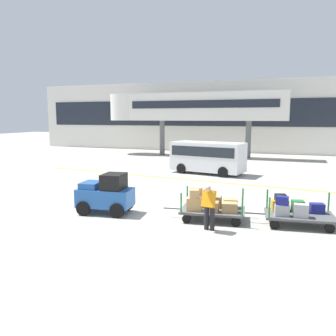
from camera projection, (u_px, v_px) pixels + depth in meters
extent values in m
plane|color=#9E9B91|center=(193.00, 219.00, 12.78)|extent=(120.00, 120.00, 0.00)
cube|color=yellow|center=(181.00, 179.00, 20.96)|extent=(20.69, 2.56, 0.01)
cube|color=silver|center=(262.00, 117.00, 36.34)|extent=(53.45, 2.40, 7.63)
cube|color=#1E232D|center=(261.00, 113.00, 35.13)|extent=(50.78, 0.12, 2.80)
cube|color=silver|center=(204.00, 107.00, 32.30)|extent=(15.30, 2.20, 2.60)
cylinder|color=silver|center=(125.00, 108.00, 35.14)|extent=(3.00, 3.00, 2.60)
cube|color=#1E232D|center=(201.00, 104.00, 31.21)|extent=(13.77, 0.08, 0.70)
cylinder|color=#59595B|center=(162.00, 138.00, 34.19)|extent=(0.50, 0.50, 3.42)
cylinder|color=#59595B|center=(248.00, 140.00, 31.29)|extent=(0.50, 0.50, 3.42)
cube|color=#2659A5|center=(105.00, 197.00, 13.46)|extent=(2.23, 1.36, 0.70)
cube|color=black|center=(114.00, 181.00, 13.29)|extent=(0.92, 1.09, 0.60)
cube|color=#225095|center=(91.00, 185.00, 13.52)|extent=(0.82, 1.02, 0.24)
cylinder|color=black|center=(95.00, 202.00, 14.17)|extent=(0.58, 0.25, 0.56)
cylinder|color=black|center=(84.00, 208.00, 13.16)|extent=(0.58, 0.25, 0.56)
cylinder|color=black|center=(127.00, 204.00, 13.87)|extent=(0.58, 0.25, 0.56)
cylinder|color=black|center=(117.00, 210.00, 12.86)|extent=(0.58, 0.25, 0.56)
cube|color=#4C4C4F|center=(213.00, 210.00, 12.58)|extent=(2.46, 1.69, 0.08)
cylinder|color=#237033|center=(187.00, 195.00, 13.38)|extent=(0.06, 0.06, 0.70)
cylinder|color=#237033|center=(181.00, 203.00, 12.13)|extent=(0.06, 0.06, 0.70)
cylinder|color=#237033|center=(243.00, 198.00, 12.91)|extent=(0.06, 0.06, 0.70)
cylinder|color=#237033|center=(242.00, 206.00, 11.67)|extent=(0.06, 0.06, 0.70)
cylinder|color=black|center=(192.00, 210.00, 13.37)|extent=(0.33, 0.14, 0.32)
cylinder|color=black|center=(187.00, 219.00, 12.23)|extent=(0.33, 0.14, 0.32)
cylinder|color=black|center=(237.00, 213.00, 12.99)|extent=(0.33, 0.14, 0.32)
cylinder|color=black|center=(236.00, 222.00, 11.85)|extent=(0.33, 0.14, 0.32)
cylinder|color=#333333|center=(173.00, 209.00, 12.91)|extent=(0.70, 0.14, 0.05)
cube|color=tan|center=(196.00, 201.00, 12.95)|extent=(0.52, 0.42, 0.41)
cube|color=tan|center=(194.00, 204.00, 12.39)|extent=(0.60, 0.48, 0.47)
cube|color=#9E7A4C|center=(215.00, 201.00, 12.87)|extent=(0.51, 0.45, 0.42)
cube|color=olive|center=(212.00, 207.00, 12.22)|extent=(0.48, 0.47, 0.37)
cube|color=#A87F4C|center=(231.00, 204.00, 12.72)|extent=(0.59, 0.54, 0.35)
cube|color=#9E7A4C|center=(230.00, 208.00, 12.15)|extent=(0.62, 0.51, 0.35)
cube|color=tan|center=(196.00, 192.00, 12.89)|extent=(0.43, 0.27, 0.32)
cube|color=tan|center=(194.00, 194.00, 12.33)|extent=(0.42, 0.41, 0.31)
cube|color=#4C4C4F|center=(299.00, 216.00, 11.92)|extent=(2.46, 1.69, 0.08)
cylinder|color=#237033|center=(267.00, 199.00, 12.72)|extent=(0.06, 0.06, 0.70)
cylinder|color=#237033|center=(269.00, 208.00, 11.47)|extent=(0.06, 0.06, 0.70)
cylinder|color=#237033|center=(329.00, 202.00, 12.25)|extent=(0.06, 0.06, 0.70)
cylinder|color=black|center=(272.00, 215.00, 12.71)|extent=(0.33, 0.14, 0.32)
cylinder|color=black|center=(275.00, 225.00, 11.56)|extent=(0.33, 0.14, 0.32)
cylinder|color=black|center=(322.00, 218.00, 12.33)|extent=(0.33, 0.14, 0.32)
cylinder|color=black|center=(330.00, 228.00, 11.19)|extent=(0.33, 0.14, 0.32)
cylinder|color=#333333|center=(255.00, 213.00, 12.25)|extent=(0.70, 0.14, 0.05)
cube|color=orange|center=(280.00, 206.00, 12.36)|extent=(0.63, 0.46, 0.38)
cube|color=#99999E|center=(282.00, 210.00, 11.72)|extent=(0.52, 0.37, 0.39)
cube|color=#236B2D|center=(298.00, 206.00, 12.19)|extent=(0.47, 0.44, 0.42)
cube|color=#99999E|center=(301.00, 211.00, 11.55)|extent=(0.49, 0.38, 0.45)
cube|color=navy|center=(317.00, 208.00, 12.06)|extent=(0.52, 0.42, 0.35)
cube|color=black|center=(280.00, 197.00, 12.32)|extent=(0.43, 0.36, 0.23)
cube|color=navy|center=(282.00, 201.00, 11.67)|extent=(0.41, 0.29, 0.30)
cylinder|color=black|center=(207.00, 218.00, 11.51)|extent=(0.16, 0.16, 0.82)
cylinder|color=black|center=(212.00, 218.00, 11.42)|extent=(0.16, 0.16, 0.82)
cube|color=orange|center=(209.00, 199.00, 11.28)|extent=(0.44, 0.46, 0.61)
sphere|color=tan|center=(208.00, 189.00, 11.12)|extent=(0.22, 0.22, 0.22)
cube|color=silver|center=(208.00, 156.00, 22.91)|extent=(5.07, 2.76, 1.90)
cube|color=#1E232D|center=(208.00, 150.00, 22.85)|extent=(4.70, 2.73, 0.64)
cylinder|color=black|center=(182.00, 168.00, 23.05)|extent=(0.71, 0.36, 0.68)
cylinder|color=black|center=(223.00, 172.00, 21.53)|extent=(0.71, 0.36, 0.68)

